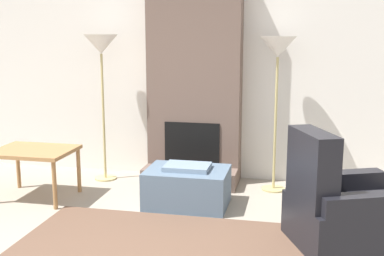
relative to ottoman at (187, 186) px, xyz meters
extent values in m
cube|color=silver|center=(-0.12, 1.12, 1.10)|extent=(7.86, 0.06, 2.60)
cube|color=brown|center=(-0.12, 0.94, 1.10)|extent=(1.11, 0.31, 2.60)
cube|color=brown|center=(-0.12, 0.63, -0.10)|extent=(1.11, 0.31, 0.21)
cube|color=black|center=(-0.12, 0.78, 0.27)|extent=(0.66, 0.02, 0.53)
cube|color=slate|center=(0.00, 0.00, -0.01)|extent=(0.84, 0.61, 0.39)
cube|color=slate|center=(0.00, 0.00, 0.21)|extent=(0.46, 0.33, 0.05)
cube|color=black|center=(1.57, -0.67, 0.00)|extent=(1.18, 1.07, 0.40)
cube|color=black|center=(1.22, -0.81, 0.30)|extent=(0.42, 0.64, 1.00)
cube|color=black|center=(1.68, -0.95, 0.07)|extent=(0.86, 0.48, 0.55)
cube|color=black|center=(1.45, -0.39, 0.07)|extent=(0.86, 0.48, 0.55)
cube|color=#9E7042|center=(-1.67, -0.12, 0.32)|extent=(0.84, 0.65, 0.04)
cylinder|color=#9E7042|center=(-1.29, -0.40, 0.05)|extent=(0.04, 0.04, 0.51)
cylinder|color=#9E7042|center=(-2.05, 0.17, 0.05)|extent=(0.04, 0.04, 0.51)
cylinder|color=#9E7042|center=(-1.29, 0.17, 0.05)|extent=(0.04, 0.04, 0.51)
cylinder|color=tan|center=(-1.20, 0.70, -0.19)|extent=(0.27, 0.27, 0.02)
cylinder|color=tan|center=(-1.20, 0.70, 0.57)|extent=(0.03, 0.03, 1.52)
cone|color=silver|center=(-1.20, 0.70, 1.44)|extent=(0.40, 0.40, 0.22)
cylinder|color=tan|center=(0.86, 0.70, -0.19)|extent=(0.27, 0.27, 0.02)
cylinder|color=tan|center=(0.86, 0.70, 0.56)|extent=(0.03, 0.03, 1.50)
cone|color=silver|center=(0.86, 0.70, 1.42)|extent=(0.40, 0.40, 0.22)
cube|color=brown|center=(0.05, -1.04, -0.20)|extent=(2.56, 1.43, 0.01)
camera|label=1|loc=(1.05, -4.68, 1.55)|focal=45.00mm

